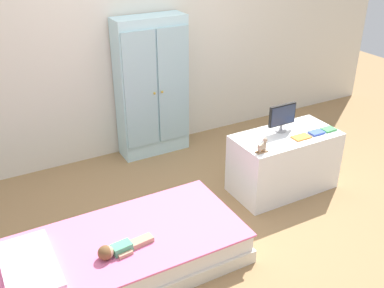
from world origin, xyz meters
TOP-DOWN VIEW (x-y plane):
  - ground_plane at (0.00, 0.00)m, footprint 10.00×10.00m
  - back_wall at (0.00, 1.57)m, footprint 6.40×0.05m
  - bed at (-0.73, -0.09)m, footprint 1.65×0.82m
  - pillow at (-1.35, -0.09)m, footprint 0.32×0.58m
  - doll at (-0.83, -0.21)m, footprint 0.39×0.14m
  - wardrobe at (0.17, 1.40)m, footprint 0.69×0.29m
  - tv_stand at (0.88, 0.19)m, footprint 0.92×0.47m
  - tv_monitor at (0.88, 0.26)m, footprint 0.27×0.10m
  - rocking_horse_toy at (0.50, 0.03)m, footprint 0.10×0.04m
  - book_orange at (0.94, 0.08)m, footprint 0.16×0.10m
  - book_blue at (1.11, 0.08)m, footprint 0.13×0.08m
  - book_green at (1.25, 0.08)m, footprint 0.11×0.09m

SIDE VIEW (x-z plane):
  - ground_plane at x=0.00m, z-range -0.02..0.00m
  - bed at x=-0.73m, z-range 0.00..0.25m
  - tv_stand at x=0.88m, z-range 0.00..0.54m
  - pillow at x=-1.35m, z-range 0.25..0.30m
  - doll at x=-0.83m, z-range 0.24..0.33m
  - book_orange at x=0.94m, z-range 0.54..0.55m
  - book_green at x=1.25m, z-range 0.54..0.55m
  - book_blue at x=1.11m, z-range 0.54..0.56m
  - rocking_horse_toy at x=0.50m, z-range 0.54..0.66m
  - tv_monitor at x=0.88m, z-range 0.56..0.80m
  - wardrobe at x=0.17m, z-range 0.00..1.39m
  - back_wall at x=0.00m, z-range 0.00..2.70m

